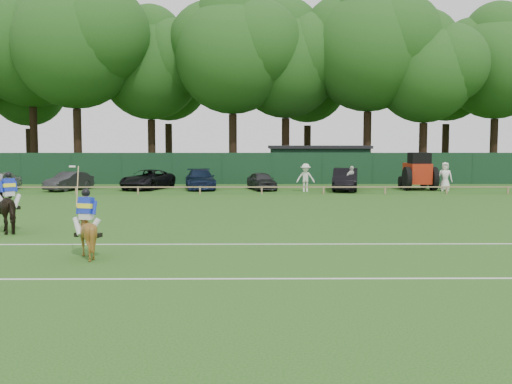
{
  "coord_description": "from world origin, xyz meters",
  "views": [
    {
      "loc": [
        0.3,
        -20.56,
        3.4
      ],
      "look_at": [
        0.5,
        3.0,
        1.4
      ],
      "focal_mm": 42.0,
      "sensor_mm": 36.0,
      "label": 1
    }
  ],
  "objects_px": {
    "estate_black": "(345,179)",
    "tractor": "(418,172)",
    "sedan_grey": "(69,181)",
    "suv_black": "(147,179)",
    "spectator_right": "(445,177)",
    "spectator_mid": "(351,179)",
    "utility_shed": "(318,163)",
    "horse_chestnut": "(87,233)",
    "spectator_left": "(306,178)",
    "horse_dark": "(9,209)",
    "sedan_navy": "(200,179)",
    "hatch_grey": "(262,181)"
  },
  "relations": [
    {
      "from": "estate_black",
      "to": "tractor",
      "type": "xyz_separation_m",
      "value": [
        5.21,
        0.62,
        0.47
      ]
    },
    {
      "from": "sedan_grey",
      "to": "estate_black",
      "type": "bearing_deg",
      "value": 21.36
    },
    {
      "from": "suv_black",
      "to": "estate_black",
      "type": "relative_size",
      "value": 1.06
    },
    {
      "from": "suv_black",
      "to": "spectator_right",
      "type": "height_order",
      "value": "spectator_right"
    },
    {
      "from": "suv_black",
      "to": "spectator_mid",
      "type": "xyz_separation_m",
      "value": [
        14.19,
        -2.08,
        0.18
      ]
    },
    {
      "from": "spectator_mid",
      "to": "spectator_right",
      "type": "bearing_deg",
      "value": -30.52
    },
    {
      "from": "sedan_grey",
      "to": "utility_shed",
      "type": "distance_m",
      "value": 20.48
    },
    {
      "from": "suv_black",
      "to": "spectator_mid",
      "type": "height_order",
      "value": "spectator_mid"
    },
    {
      "from": "horse_chestnut",
      "to": "spectator_left",
      "type": "distance_m",
      "value": 24.46
    },
    {
      "from": "horse_dark",
      "to": "sedan_grey",
      "type": "bearing_deg",
      "value": -121.18
    },
    {
      "from": "horse_chestnut",
      "to": "suv_black",
      "type": "xyz_separation_m",
      "value": [
        -2.56,
        25.17,
        -0.02
      ]
    },
    {
      "from": "sedan_grey",
      "to": "suv_black",
      "type": "bearing_deg",
      "value": 33.09
    },
    {
      "from": "horse_chestnut",
      "to": "estate_black",
      "type": "relative_size",
      "value": 0.3
    },
    {
      "from": "spectator_left",
      "to": "tractor",
      "type": "xyz_separation_m",
      "value": [
        8.05,
        1.58,
        0.29
      ]
    },
    {
      "from": "horse_chestnut",
      "to": "estate_black",
      "type": "bearing_deg",
      "value": -99.64
    },
    {
      "from": "sedan_navy",
      "to": "hatch_grey",
      "type": "height_order",
      "value": "sedan_navy"
    },
    {
      "from": "spectator_mid",
      "to": "tractor",
      "type": "height_order",
      "value": "tractor"
    },
    {
      "from": "estate_black",
      "to": "utility_shed",
      "type": "distance_m",
      "value": 9.36
    },
    {
      "from": "horse_dark",
      "to": "estate_black",
      "type": "bearing_deg",
      "value": -171.23
    },
    {
      "from": "sedan_navy",
      "to": "tractor",
      "type": "xyz_separation_m",
      "value": [
        15.36,
        -0.62,
        0.53
      ]
    },
    {
      "from": "tractor",
      "to": "horse_chestnut",
      "type": "bearing_deg",
      "value": -124.4
    },
    {
      "from": "tractor",
      "to": "sedan_navy",
      "type": "bearing_deg",
      "value": 177.34
    },
    {
      "from": "horse_dark",
      "to": "spectator_left",
      "type": "relative_size",
      "value": 1.07
    },
    {
      "from": "sedan_navy",
      "to": "spectator_left",
      "type": "height_order",
      "value": "spectator_left"
    },
    {
      "from": "suv_black",
      "to": "spectator_left",
      "type": "distance_m",
      "value": 11.29
    },
    {
      "from": "hatch_grey",
      "to": "tractor",
      "type": "bearing_deg",
      "value": -13.84
    },
    {
      "from": "hatch_grey",
      "to": "spectator_mid",
      "type": "height_order",
      "value": "spectator_mid"
    },
    {
      "from": "sedan_grey",
      "to": "spectator_right",
      "type": "xyz_separation_m",
      "value": [
        25.97,
        -0.73,
        0.34
      ]
    },
    {
      "from": "sedan_navy",
      "to": "spectator_mid",
      "type": "relative_size",
      "value": 2.8
    },
    {
      "from": "spectator_left",
      "to": "hatch_grey",
      "type": "bearing_deg",
      "value": 154.32
    },
    {
      "from": "hatch_grey",
      "to": "estate_black",
      "type": "bearing_deg",
      "value": -19.58
    },
    {
      "from": "hatch_grey",
      "to": "utility_shed",
      "type": "bearing_deg",
      "value": 46.23
    },
    {
      "from": "sedan_grey",
      "to": "utility_shed",
      "type": "height_order",
      "value": "utility_shed"
    },
    {
      "from": "estate_black",
      "to": "utility_shed",
      "type": "height_order",
      "value": "utility_shed"
    },
    {
      "from": "spectator_mid",
      "to": "estate_black",
      "type": "bearing_deg",
      "value": 75.81
    },
    {
      "from": "spectator_left",
      "to": "estate_black",
      "type": "bearing_deg",
      "value": 19.69
    },
    {
      "from": "sedan_navy",
      "to": "spectator_left",
      "type": "relative_size",
      "value": 2.56
    },
    {
      "from": "hatch_grey",
      "to": "tractor",
      "type": "xyz_separation_m",
      "value": [
        11.0,
        0.09,
        0.61
      ]
    },
    {
      "from": "sedan_navy",
      "to": "spectator_right",
      "type": "height_order",
      "value": "spectator_right"
    },
    {
      "from": "suv_black",
      "to": "spectator_mid",
      "type": "relative_size",
      "value": 2.87
    },
    {
      "from": "horse_dark",
      "to": "sedan_grey",
      "type": "distance_m",
      "value": 19.57
    },
    {
      "from": "hatch_grey",
      "to": "spectator_left",
      "type": "relative_size",
      "value": 1.95
    },
    {
      "from": "spectator_right",
      "to": "utility_shed",
      "type": "bearing_deg",
      "value": 136.03
    },
    {
      "from": "utility_shed",
      "to": "tractor",
      "type": "height_order",
      "value": "utility_shed"
    },
    {
      "from": "horse_chestnut",
      "to": "sedan_grey",
      "type": "height_order",
      "value": "horse_chestnut"
    },
    {
      "from": "horse_dark",
      "to": "estate_black",
      "type": "xyz_separation_m",
      "value": [
        15.58,
        18.96,
        -0.09
      ]
    },
    {
      "from": "spectator_mid",
      "to": "spectator_right",
      "type": "distance_m",
      "value": 6.5
    },
    {
      "from": "suv_black",
      "to": "hatch_grey",
      "type": "xyz_separation_m",
      "value": [
        8.12,
        -0.75,
        -0.06
      ]
    },
    {
      "from": "horse_chestnut",
      "to": "utility_shed",
      "type": "xyz_separation_m",
      "value": [
        10.51,
        33.18,
        0.83
      ]
    },
    {
      "from": "spectator_right",
      "to": "tractor",
      "type": "xyz_separation_m",
      "value": [
        -1.56,
        1.09,
        0.25
      ]
    }
  ]
}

